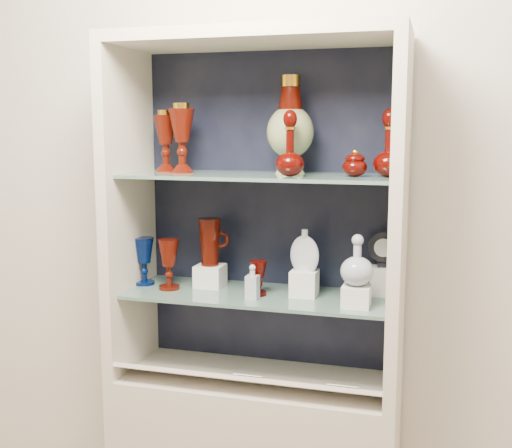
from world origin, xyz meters
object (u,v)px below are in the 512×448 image
(pedestal_lamp_left, at_px, (166,141))
(ruby_goblet_small, at_px, (258,278))
(ruby_decanter_a, at_px, (290,139))
(cobalt_goblet, at_px, (144,261))
(flat_flask, at_px, (305,249))
(pedestal_lamp_right, at_px, (182,138))
(ruby_decanter_b, at_px, (389,141))
(clear_square_bottle, at_px, (252,282))
(lidded_bowl, at_px, (355,163))
(ruby_pitcher, at_px, (210,242))
(cameo_medallion, at_px, (383,249))
(enamel_urn, at_px, (290,125))
(ruby_goblet_tall, at_px, (169,264))
(clear_round_decanter, at_px, (357,261))

(pedestal_lamp_left, relative_size, ruby_goblet_small, 1.82)
(ruby_decanter_a, distance_m, cobalt_goblet, 0.73)
(pedestal_lamp_left, relative_size, flat_flask, 1.47)
(pedestal_lamp_right, height_order, ruby_decanter_b, pedestal_lamp_right)
(clear_square_bottle, bearing_deg, flat_flask, 29.37)
(pedestal_lamp_right, bearing_deg, ruby_decanter_b, -0.48)
(pedestal_lamp_right, bearing_deg, flat_flask, 0.75)
(lidded_bowl, bearing_deg, flat_flask, 169.78)
(ruby_pitcher, height_order, cameo_medallion, ruby_pitcher)
(enamel_urn, bearing_deg, ruby_goblet_tall, -168.20)
(ruby_pitcher, xyz_separation_m, cameo_medallion, (0.62, 0.05, -0.00))
(enamel_urn, relative_size, flat_flask, 2.24)
(pedestal_lamp_right, relative_size, cobalt_goblet, 1.38)
(enamel_urn, relative_size, clear_square_bottle, 2.78)
(enamel_urn, bearing_deg, ruby_decanter_a, -77.33)
(enamel_urn, relative_size, ruby_pitcher, 1.94)
(ruby_decanter_b, relative_size, flat_flask, 1.55)
(flat_flask, relative_size, clear_round_decanter, 0.93)
(lidded_bowl, height_order, ruby_goblet_tall, lidded_bowl)
(pedestal_lamp_left, xyz_separation_m, ruby_decanter_a, (0.49, -0.12, 0.01))
(cobalt_goblet, bearing_deg, ruby_pitcher, 8.23)
(pedestal_lamp_right, bearing_deg, ruby_pitcher, 25.79)
(ruby_goblet_small, bearing_deg, pedestal_lamp_left, 168.83)
(ruby_goblet_small, bearing_deg, ruby_pitcher, 161.19)
(clear_square_bottle, bearing_deg, clear_round_decanter, 0.83)
(pedestal_lamp_left, distance_m, flat_flask, 0.64)
(ruby_goblet_tall, distance_m, flat_flask, 0.50)
(ruby_goblet_tall, relative_size, cameo_medallion, 1.45)
(pedestal_lamp_right, height_order, ruby_decanter_a, pedestal_lamp_right)
(pedestal_lamp_left, distance_m, enamel_urn, 0.46)
(enamel_urn, height_order, lidded_bowl, enamel_urn)
(lidded_bowl, bearing_deg, ruby_goblet_small, -179.41)
(cobalt_goblet, bearing_deg, flat_flask, 0.03)
(ruby_goblet_tall, height_order, clear_round_decanter, clear_round_decanter)
(cobalt_goblet, xyz_separation_m, ruby_goblet_tall, (0.12, -0.04, 0.00))
(clear_square_bottle, relative_size, flat_flask, 0.81)
(pedestal_lamp_right, relative_size, ruby_decanter_b, 1.05)
(ruby_decanter_b, xyz_separation_m, flat_flask, (-0.27, 0.01, -0.37))
(ruby_goblet_tall, bearing_deg, clear_round_decanter, -3.76)
(clear_round_decanter, bearing_deg, pedestal_lamp_right, 172.86)
(clear_square_bottle, xyz_separation_m, clear_round_decanter, (0.35, 0.01, 0.09))
(clear_square_bottle, distance_m, flat_flask, 0.21)
(ruby_goblet_tall, relative_size, flat_flask, 1.22)
(lidded_bowl, relative_size, ruby_goblet_tall, 0.50)
(ruby_goblet_tall, bearing_deg, ruby_decanter_a, -5.24)
(ruby_decanter_a, xyz_separation_m, cobalt_goblet, (-0.57, 0.08, -0.45))
(ruby_decanter_b, xyz_separation_m, lidded_bowl, (-0.11, -0.02, -0.07))
(clear_round_decanter, relative_size, cameo_medallion, 1.29)
(pedestal_lamp_right, height_order, clear_square_bottle, pedestal_lamp_right)
(ruby_pitcher, bearing_deg, pedestal_lamp_left, 164.77)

